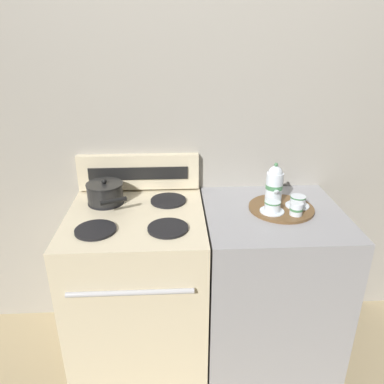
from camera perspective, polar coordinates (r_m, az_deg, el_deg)
The scene contains 11 objects.
ground_plane at distance 2.41m, azimuth 1.81°, elevation -22.36°, with size 6.00×6.00×0.00m, color tan.
wall_back at distance 2.13m, azimuth 1.39°, elevation 6.38°, with size 6.00×0.05×2.20m.
stove at distance 2.12m, azimuth -7.95°, elevation -14.16°, with size 0.69×0.71×0.89m.
control_panel at distance 2.13m, azimuth -8.14°, elevation 3.05°, with size 0.67×0.05×0.20m.
side_counter at distance 2.17m, azimuth 11.46°, elevation -13.46°, with size 0.70×0.68×0.88m.
saucepan at distance 2.01m, azimuth -13.08°, elevation -0.04°, with size 0.22×0.28×0.13m.
serving_tray at distance 1.97m, azimuth 13.42°, elevation -2.40°, with size 0.33×0.33×0.01m.
teapot at distance 1.97m, azimuth 12.44°, elevation 1.13°, with size 0.09×0.14×0.22m.
teacup_left at distance 1.99m, azimuth 15.81°, elevation -1.36°, with size 0.12×0.12×0.06m.
teacup_right at distance 1.89m, azimuth 12.14°, elevation -2.19°, with size 0.12×0.12×0.06m.
creamer_jug at distance 1.89m, azimuth 15.61°, elevation -2.49°, with size 0.06×0.06×0.06m.
Camera 1 is at (-0.16, -1.67, 1.73)m, focal length 35.00 mm.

